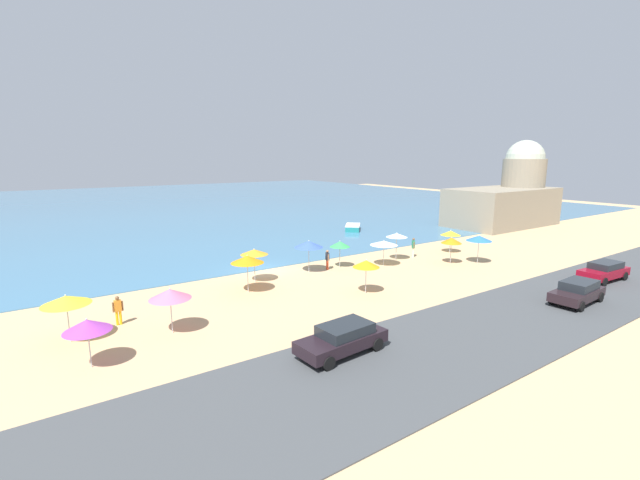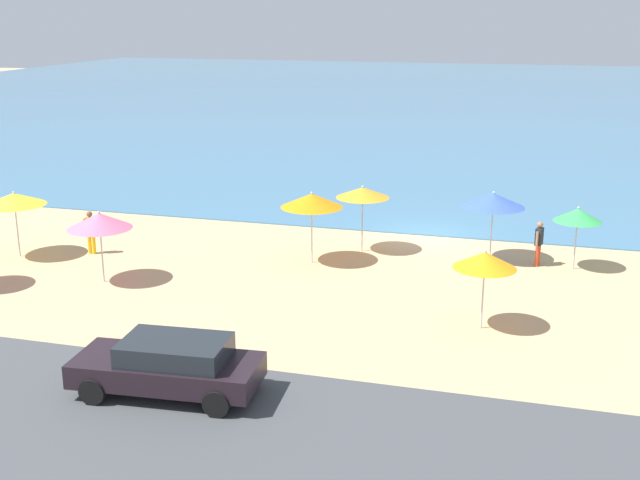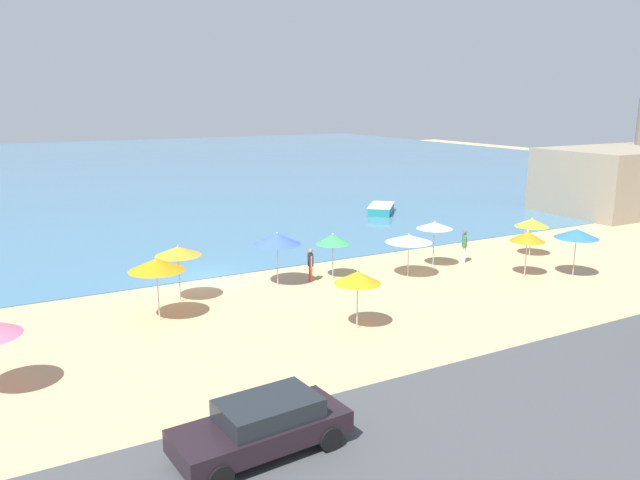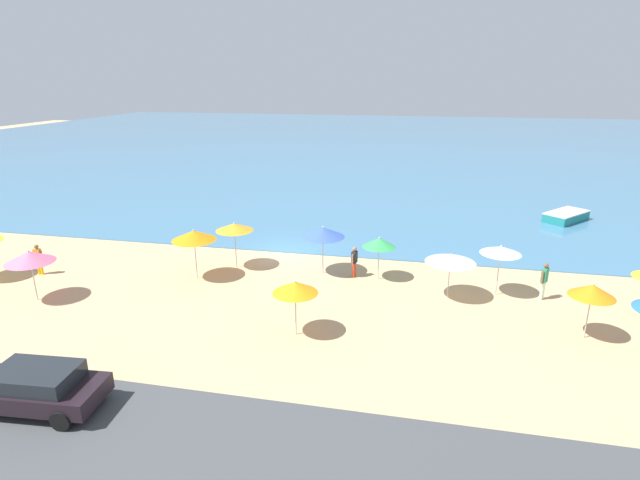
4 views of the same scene
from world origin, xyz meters
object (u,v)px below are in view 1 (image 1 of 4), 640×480
(bather_2, at_px, (118,309))
(parked_car_2, at_px, (578,291))
(beach_umbrella_8, at_px, (479,238))
(beach_umbrella_11, at_px, (452,240))
(beach_umbrella_12, at_px, (397,235))
(bather_1, at_px, (413,246))
(beach_umbrella_6, at_px, (170,294))
(beach_umbrella_10, at_px, (384,243))
(beach_umbrella_1, at_px, (247,259))
(parked_car_1, at_px, (343,338))
(bather_0, at_px, (327,259))
(harbor_fortress, at_px, (510,196))
(beach_umbrella_4, at_px, (309,244))
(parked_car_0, at_px, (604,271))
(beach_umbrella_5, at_px, (87,325))
(beach_umbrella_0, at_px, (340,244))
(skiff_nearshore, at_px, (353,227))
(beach_umbrella_3, at_px, (451,233))
(beach_umbrella_9, at_px, (254,252))
(beach_umbrella_7, at_px, (366,264))
(beach_umbrella_2, at_px, (66,300))

(bather_2, xyz_separation_m, parked_car_2, (24.75, -12.75, -0.12))
(beach_umbrella_8, height_order, beach_umbrella_11, beach_umbrella_8)
(beach_umbrella_12, distance_m, bather_1, 2.42)
(beach_umbrella_6, distance_m, beach_umbrella_10, 19.52)
(beach_umbrella_1, distance_m, parked_car_1, 11.24)
(bather_0, bearing_deg, beach_umbrella_1, -166.95)
(beach_umbrella_8, height_order, bather_1, beach_umbrella_8)
(harbor_fortress, bearing_deg, beach_umbrella_8, -153.46)
(beach_umbrella_8, distance_m, beach_umbrella_10, 8.46)
(beach_umbrella_4, xyz_separation_m, parked_car_0, (16.92, -14.67, -1.50))
(bather_0, bearing_deg, beach_umbrella_5, -157.34)
(beach_umbrella_12, bearing_deg, beach_umbrella_4, 173.53)
(beach_umbrella_12, relative_size, bather_0, 1.52)
(beach_umbrella_0, xyz_separation_m, parked_car_0, (13.94, -14.46, -1.19))
(parked_car_1, distance_m, skiff_nearshore, 34.56)
(beach_umbrella_0, bearing_deg, harbor_fortress, 9.41)
(beach_umbrella_1, distance_m, beach_umbrella_3, 21.48)
(beach_umbrella_3, relative_size, beach_umbrella_6, 0.90)
(beach_umbrella_0, height_order, parked_car_0, beach_umbrella_0)
(bather_0, bearing_deg, beach_umbrella_8, -25.19)
(beach_umbrella_11, bearing_deg, beach_umbrella_5, -173.58)
(beach_umbrella_5, bearing_deg, parked_car_1, -27.86)
(harbor_fortress, bearing_deg, bather_0, -170.97)
(beach_umbrella_8, xyz_separation_m, bather_0, (-12.16, 5.72, -1.30))
(beach_umbrella_0, distance_m, beach_umbrella_3, 12.29)
(beach_umbrella_8, relative_size, beach_umbrella_12, 1.00)
(bather_0, relative_size, bather_1, 0.91)
(bather_2, height_order, parked_car_2, bather_2)
(parked_car_0, relative_size, parked_car_2, 1.03)
(bather_0, bearing_deg, bather_2, -169.45)
(beach_umbrella_12, bearing_deg, parked_car_0, -59.22)
(harbor_fortress, bearing_deg, bather_1, -165.83)
(beach_umbrella_6, height_order, beach_umbrella_12, beach_umbrella_12)
(bather_0, bearing_deg, parked_car_1, -122.71)
(beach_umbrella_6, height_order, parked_car_2, beach_umbrella_6)
(parked_car_2, bearing_deg, beach_umbrella_9, 133.13)
(beach_umbrella_1, distance_m, parked_car_2, 21.53)
(skiff_nearshore, bearing_deg, bather_1, -107.30)
(beach_umbrella_9, relative_size, parked_car_2, 0.60)
(beach_umbrella_0, bearing_deg, beach_umbrella_4, 176.06)
(beach_umbrella_5, xyz_separation_m, skiff_nearshore, (32.05, 21.33, -1.59))
(bather_2, bearing_deg, beach_umbrella_7, -13.27)
(beach_umbrella_0, distance_m, beach_umbrella_4, 3.00)
(beach_umbrella_2, bearing_deg, bather_0, 12.29)
(beach_umbrella_11, relative_size, harbor_fortress, 0.15)
(skiff_nearshore, bearing_deg, parked_car_0, -86.87)
(beach_umbrella_0, distance_m, beach_umbrella_8, 12.29)
(bather_0, height_order, bather_1, bather_1)
(beach_umbrella_3, xyz_separation_m, bather_2, (-29.90, -1.41, -1.02))
(bather_2, bearing_deg, skiff_nearshore, 29.04)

